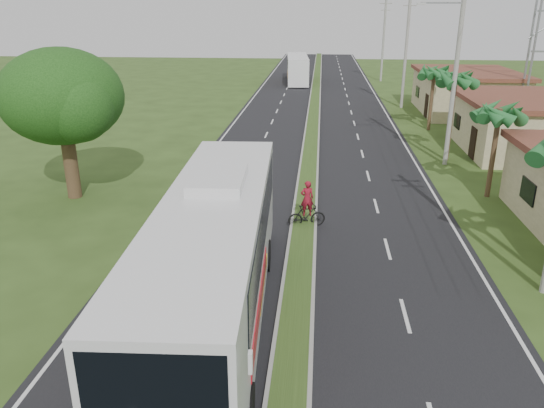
{
  "coord_description": "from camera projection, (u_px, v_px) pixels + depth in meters",
  "views": [
    {
      "loc": [
        0.57,
        -14.96,
        9.28
      ],
      "look_at": [
        -1.24,
        5.04,
        1.8
      ],
      "focal_mm": 35.0,
      "sensor_mm": 36.0,
      "label": 1
    }
  ],
  "objects": [
    {
      "name": "lane_edge_left",
      "position": [
        213.0,
        151.0,
        36.49
      ],
      "size": [
        0.12,
        160.0,
        0.01
      ],
      "primitive_type": "cube",
      "color": "silver",
      "rests_on": "ground"
    },
    {
      "name": "road_asphalt",
      "position": [
        310.0,
        153.0,
        35.91
      ],
      "size": [
        14.0,
        160.0,
        0.02
      ],
      "primitive_type": "cube",
      "color": "black",
      "rests_on": "ground"
    },
    {
      "name": "utility_pole_b",
      "position": [
        456.0,
        62.0,
        31.15
      ],
      "size": [
        3.2,
        0.28,
        12.0
      ],
      "color": "gray",
      "rests_on": "ground"
    },
    {
      "name": "shop_mid",
      "position": [
        518.0,
        124.0,
        35.95
      ],
      "size": [
        7.6,
        10.6,
        3.67
      ],
      "color": "tan",
      "rests_on": "ground"
    },
    {
      "name": "motorcyclist",
      "position": [
        307.0,
        211.0,
        23.57
      ],
      "size": [
        1.77,
        0.93,
        2.17
      ],
      "rotation": [
        0.0,
        0.0,
        0.28
      ],
      "color": "black",
      "rests_on": "ground"
    },
    {
      "name": "lane_edge_right",
      "position": [
        411.0,
        155.0,
        35.35
      ],
      "size": [
        0.12,
        160.0,
        0.01
      ],
      "primitive_type": "cube",
      "color": "silver",
      "rests_on": "ground"
    },
    {
      "name": "palm_verge_d",
      "position": [
        434.0,
        72.0,
        41.01
      ],
      "size": [
        2.4,
        2.4,
        5.25
      ],
      "color": "#473321",
      "rests_on": "ground"
    },
    {
      "name": "coach_bus_main",
      "position": [
        214.0,
        252.0,
        15.76
      ],
      "size": [
        3.51,
        13.91,
        4.46
      ],
      "rotation": [
        0.0,
        0.0,
        0.05
      ],
      "color": "silver",
      "rests_on": "ground"
    },
    {
      "name": "median_strip",
      "position": [
        310.0,
        151.0,
        35.88
      ],
      "size": [
        1.2,
        160.0,
        0.18
      ],
      "color": "gray",
      "rests_on": "ground"
    },
    {
      "name": "ground",
      "position": [
        296.0,
        311.0,
        17.25
      ],
      "size": [
        180.0,
        180.0,
        0.0
      ],
      "primitive_type": "plane",
      "color": "#2F4619",
      "rests_on": "ground"
    },
    {
      "name": "shop_far",
      "position": [
        466.0,
        92.0,
        48.99
      ],
      "size": [
        8.6,
        11.6,
        3.82
      ],
      "color": "tan",
      "rests_on": "ground"
    },
    {
      "name": "shade_tree",
      "position": [
        60.0,
        100.0,
        25.87
      ],
      "size": [
        6.3,
        6.0,
        7.54
      ],
      "color": "#473321",
      "rests_on": "ground"
    },
    {
      "name": "utility_pole_c",
      "position": [
        406.0,
        48.0,
        50.01
      ],
      "size": [
        1.6,
        0.28,
        11.0
      ],
      "color": "gray",
      "rests_on": "ground"
    },
    {
      "name": "coach_bus_far",
      "position": [
        297.0,
        67.0,
        68.79
      ],
      "size": [
        3.32,
        11.76,
        3.38
      ],
      "rotation": [
        0.0,
        0.0,
        0.07
      ],
      "color": "white",
      "rests_on": "ground"
    },
    {
      "name": "palm_verge_b",
      "position": [
        499.0,
        113.0,
        26.13
      ],
      "size": [
        2.4,
        2.4,
        5.05
      ],
      "color": "#473321",
      "rests_on": "ground"
    },
    {
      "name": "utility_pole_d",
      "position": [
        384.0,
        39.0,
        68.77
      ],
      "size": [
        1.6,
        0.28,
        10.5
      ],
      "color": "gray",
      "rests_on": "ground"
    },
    {
      "name": "palm_verge_c",
      "position": [
        456.0,
        79.0,
        32.45
      ],
      "size": [
        2.4,
        2.4,
        5.85
      ],
      "color": "#473321",
      "rests_on": "ground"
    }
  ]
}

